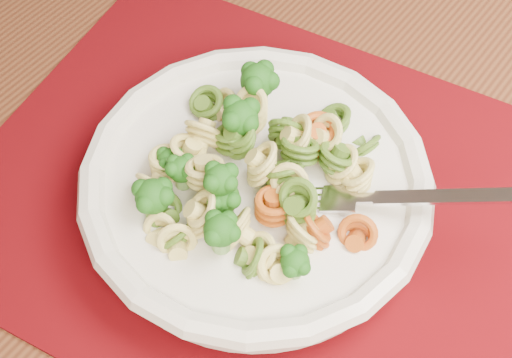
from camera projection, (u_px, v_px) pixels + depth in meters
The scene contains 5 objects.
dining_table at pixel (372, 205), 0.69m from camera, with size 1.33×0.87×0.77m.
placemat at pixel (270, 201), 0.55m from camera, with size 0.46×0.36×0.00m, color #4C0305.
pasta_bowl at pixel (256, 187), 0.52m from camera, with size 0.26×0.26×0.05m.
pasta_broccoli_heap at pixel (256, 174), 0.51m from camera, with size 0.22×0.22×0.06m, color tan, non-canonical shape.
fork at pixel (339, 199), 0.50m from camera, with size 0.19×0.02×0.01m, color silver, non-canonical shape.
Camera 1 is at (-0.48, 0.01, 1.24)m, focal length 50.00 mm.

